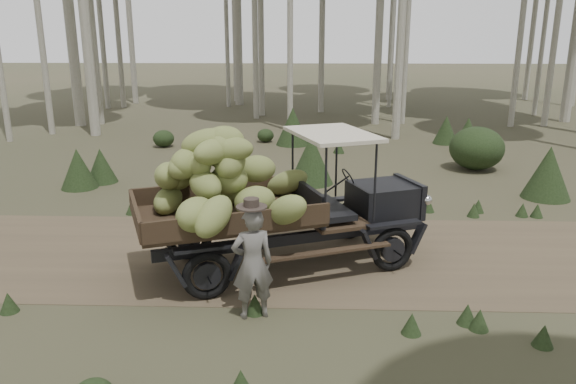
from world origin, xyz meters
name	(u,v)px	position (x,y,z in m)	size (l,w,h in m)	color
ground	(377,256)	(0.00, 0.00, 0.00)	(120.00, 120.00, 0.00)	#473D2B
dirt_track	(377,256)	(0.00, 0.00, 0.00)	(70.00, 4.00, 0.01)	brown
banana_truck	(253,189)	(-2.13, -0.65, 1.41)	(5.10, 3.40, 2.46)	black
farmer	(253,262)	(-1.99, -2.23, 0.82)	(0.67, 0.54, 1.73)	#5F5C57
undergrowth	(386,208)	(0.28, 1.12, 0.55)	(22.77, 21.52, 1.30)	#233319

